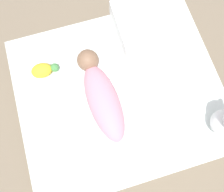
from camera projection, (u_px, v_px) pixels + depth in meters
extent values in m
plane|color=#7A6B56|center=(119.00, 100.00, 1.56)|extent=(12.00, 12.00, 0.00)
cube|color=white|center=(119.00, 96.00, 1.46)|extent=(1.25, 1.08, 0.23)
cube|color=white|center=(97.00, 70.00, 1.37)|extent=(0.16, 0.17, 0.02)
ellipsoid|color=pink|center=(104.00, 102.00, 1.26)|extent=(0.22, 0.50, 0.13)
sphere|color=#89664C|center=(88.00, 60.00, 1.33)|extent=(0.13, 0.13, 0.13)
cube|color=white|center=(146.00, 23.00, 1.40)|extent=(0.38, 0.37, 0.12)
ellipsoid|color=yellow|center=(42.00, 71.00, 1.34)|extent=(0.13, 0.09, 0.08)
sphere|color=#4C934C|center=(55.00, 68.00, 1.35)|extent=(0.05, 0.05, 0.05)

